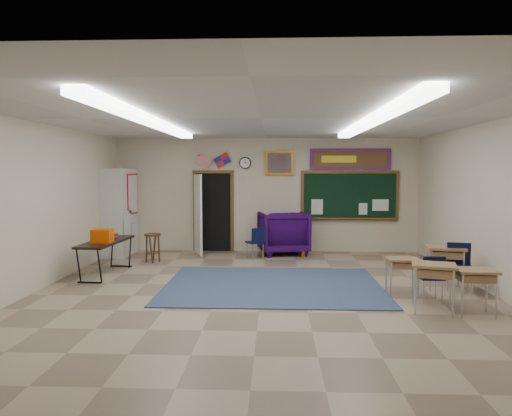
{
  "coord_description": "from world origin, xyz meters",
  "views": [
    {
      "loc": [
        0.23,
        -7.57,
        2.12
      ],
      "look_at": [
        -0.14,
        1.5,
        1.4
      ],
      "focal_mm": 32.0,
      "sensor_mm": 36.0,
      "label": 1
    }
  ],
  "objects_px": {
    "student_desk_front_right": "(445,265)",
    "folding_table": "(106,256)",
    "wingback_armchair": "(283,232)",
    "wooden_stool": "(153,247)",
    "student_desk_front_left": "(402,275)"
  },
  "relations": [
    {
      "from": "student_desk_front_right",
      "to": "folding_table",
      "type": "distance_m",
      "value": 6.61
    },
    {
      "from": "wingback_armchair",
      "to": "wooden_stool",
      "type": "distance_m",
      "value": 3.33
    },
    {
      "from": "student_desk_front_right",
      "to": "wooden_stool",
      "type": "relative_size",
      "value": 1.15
    },
    {
      "from": "student_desk_front_left",
      "to": "folding_table",
      "type": "distance_m",
      "value": 5.82
    },
    {
      "from": "student_desk_front_left",
      "to": "folding_table",
      "type": "bearing_deg",
      "value": 165.91
    },
    {
      "from": "folding_table",
      "to": "wooden_stool",
      "type": "height_order",
      "value": "folding_table"
    },
    {
      "from": "student_desk_front_right",
      "to": "folding_table",
      "type": "bearing_deg",
      "value": -177.86
    },
    {
      "from": "student_desk_front_left",
      "to": "student_desk_front_right",
      "type": "relative_size",
      "value": 0.85
    },
    {
      "from": "student_desk_front_left",
      "to": "wooden_stool",
      "type": "relative_size",
      "value": 0.98
    },
    {
      "from": "student_desk_front_left",
      "to": "student_desk_front_right",
      "type": "distance_m",
      "value": 1.03
    },
    {
      "from": "wingback_armchair",
      "to": "student_desk_front_right",
      "type": "relative_size",
      "value": 1.57
    },
    {
      "from": "wingback_armchair",
      "to": "student_desk_front_right",
      "type": "distance_m",
      "value": 4.5
    },
    {
      "from": "student_desk_front_left",
      "to": "student_desk_front_right",
      "type": "xyz_separation_m",
      "value": [
        0.9,
        0.5,
        0.07
      ]
    },
    {
      "from": "student_desk_front_left",
      "to": "student_desk_front_right",
      "type": "height_order",
      "value": "student_desk_front_right"
    },
    {
      "from": "wingback_armchair",
      "to": "student_desk_front_right",
      "type": "height_order",
      "value": "wingback_armchair"
    }
  ]
}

